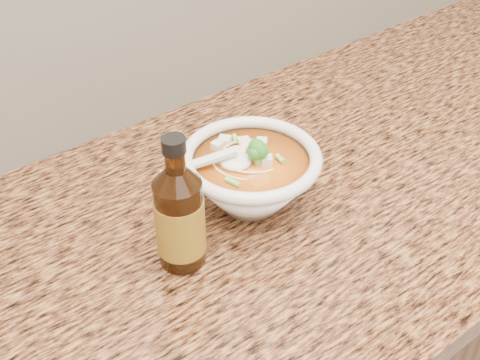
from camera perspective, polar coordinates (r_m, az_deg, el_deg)
counter_slab at (r=0.90m, az=-1.65°, el=-4.79°), size 4.00×0.68×0.04m
soup_bowl at (r=0.88m, az=1.01°, el=0.24°), size 0.23×0.21×0.11m
hot_sauce_bottle at (r=0.78m, az=-5.74°, el=-3.58°), size 0.07×0.07×0.20m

